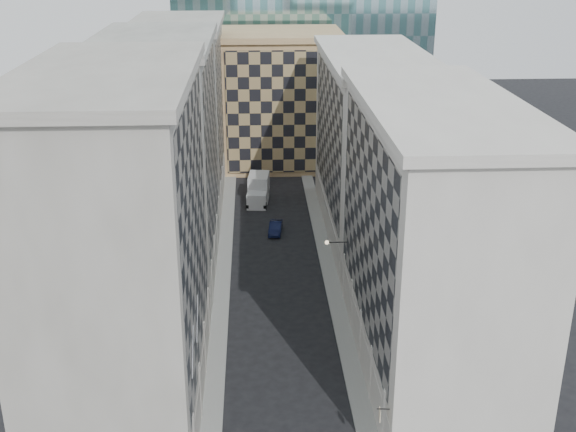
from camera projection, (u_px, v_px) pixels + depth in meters
name	position (u px, v px, depth m)	size (l,w,h in m)	color
sidewalk_west	(223.00, 277.00, 70.18)	(1.50, 100.00, 0.15)	gray
sidewalk_east	(330.00, 275.00, 70.67)	(1.50, 100.00, 0.15)	gray
bldg_left_a	(122.00, 247.00, 47.97)	(10.80, 22.80, 23.70)	gray
bldg_left_b	(161.00, 159.00, 68.60)	(10.80, 22.80, 22.70)	gray
bldg_left_c	(181.00, 111.00, 89.23)	(10.80, 22.80, 21.70)	gray
bldg_right_a	(430.00, 238.00, 53.24)	(10.80, 26.80, 20.70)	beige
bldg_right_b	(372.00, 145.00, 78.51)	(10.80, 28.80, 19.70)	beige
tan_block	(281.00, 98.00, 102.32)	(16.80, 14.80, 18.80)	tan
flagpoles_left	(195.00, 334.00, 44.95)	(0.10, 6.33, 2.33)	gray
bracket_lamp	(329.00, 242.00, 62.81)	(1.98, 0.36, 0.36)	black
box_truck	(258.00, 191.00, 89.75)	(3.01, 6.20, 3.29)	silver
dark_car	(275.00, 228.00, 80.55)	(1.36, 3.89, 1.28)	#0E1433
shop_sign	(380.00, 414.00, 44.20)	(0.79, 0.70, 0.77)	black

